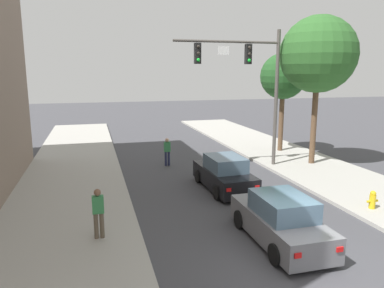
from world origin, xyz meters
The scene contains 9 objects.
ground_plane centered at (0.00, 0.00, 0.00)m, with size 120.00×120.00×0.00m, color #424247.
traffic_signal_mast centered at (2.94, 9.97, 5.31)m, with size 5.98×0.38×7.50m.
car_lead_black centered at (0.40, 6.82, 0.72)m, with size 1.93×4.29×1.60m.
car_following_grey centered at (0.24, 1.25, 0.72)m, with size 1.85×4.25×1.60m.
pedestrian_sidewalk_left_walker centered at (-5.35, 2.76, 1.06)m, with size 0.36×0.22×1.64m.
pedestrian_crossing_road centered at (-1.27, 11.82, 0.91)m, with size 0.36×0.22×1.64m.
fire_hydrant centered at (4.97, 2.60, 0.51)m, with size 0.48×0.24×0.72m.
street_tree_second centered at (6.90, 9.65, 6.33)m, with size 4.25×4.25×8.33m.
street_tree_third centered at (6.86, 13.33, 5.09)m, with size 3.02×3.02×6.49m.
Camera 1 is at (-5.38, -8.54, 5.37)m, focal length 34.15 mm.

